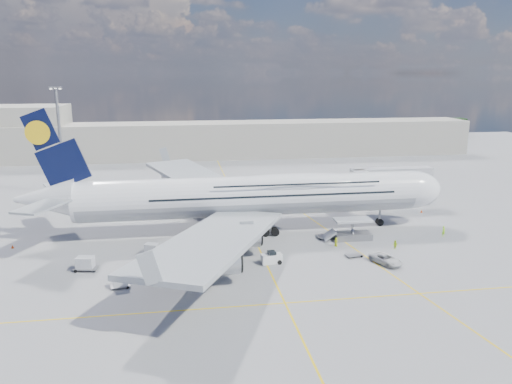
{
  "coord_description": "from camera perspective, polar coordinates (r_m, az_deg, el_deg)",
  "views": [
    {
      "loc": [
        -12.67,
        -77.07,
        28.44
      ],
      "look_at": [
        0.65,
        8.0,
        7.91
      ],
      "focal_mm": 35.0,
      "sensor_mm": 36.0,
      "label": 1
    }
  ],
  "objects": [
    {
      "name": "ground",
      "position": [
        83.12,
        0.41,
        -6.6
      ],
      "size": [
        300.0,
        300.0,
        0.0
      ],
      "primitive_type": "plane",
      "color": "gray",
      "rests_on": "ground"
    },
    {
      "name": "baggage_tug",
      "position": [
        77.05,
        1.8,
        -7.57
      ],
      "size": [
        3.3,
        1.83,
        1.97
      ],
      "rotation": [
        0.0,
        0.0,
        0.12
      ],
      "color": "white",
      "rests_on": "ground"
    },
    {
      "name": "airliner",
      "position": [
        90.63,
        -0.44,
        -0.36
      ],
      "size": [
        77.26,
        79.15,
        23.71
      ],
      "color": "white",
      "rests_on": "ground"
    },
    {
      "name": "cone_wing_left_outer",
      "position": [
        116.2,
        -12.4,
        -0.92
      ],
      "size": [
        0.5,
        0.5,
        0.64
      ],
      "color": "#E4450C",
      "rests_on": "ground"
    },
    {
      "name": "cargo_loader",
      "position": [
        89.46,
        10.83,
        -4.53
      ],
      "size": [
        8.53,
        3.2,
        3.67
      ],
      "color": "silver",
      "rests_on": "ground"
    },
    {
      "name": "dolly_back",
      "position": [
        78.45,
        -18.93,
        -7.71
      ],
      "size": [
        3.62,
        2.35,
        2.13
      ],
      "rotation": [
        0.0,
        0.0,
        -0.18
      ],
      "color": "gray",
      "rests_on": "ground"
    },
    {
      "name": "jet_bridge",
      "position": [
        108.98,
        14.24,
        1.57
      ],
      "size": [
        18.8,
        12.1,
        8.5
      ],
      "color": "#B7B7BC",
      "rests_on": "ground"
    },
    {
      "name": "crew_nose",
      "position": [
        95.46,
        20.66,
        -4.22
      ],
      "size": [
        0.81,
        0.68,
        1.9
      ],
      "primitive_type": "imported",
      "rotation": [
        0.0,
        0.0,
        0.39
      ],
      "color": "#A0F81A",
      "rests_on": "ground"
    },
    {
      "name": "taxi_line_cross",
      "position": [
        65.01,
        3.33,
        -12.55
      ],
      "size": [
        120.0,
        0.25,
        0.01
      ],
      "primitive_type": "cube",
      "color": "yellow",
      "rests_on": "ground"
    },
    {
      "name": "dolly_row_b",
      "position": [
        71.15,
        -15.27,
        -9.89
      ],
      "size": [
        2.81,
        1.92,
        1.63
      ],
      "rotation": [
        0.0,
        0.0,
        0.23
      ],
      "color": "gray",
      "rests_on": "ground"
    },
    {
      "name": "taxi_line_diag",
      "position": [
        95.4,
        7.78,
        -4.06
      ],
      "size": [
        14.16,
        99.06,
        0.01
      ],
      "primitive_type": "cube",
      "rotation": [
        0.0,
        0.0,
        0.14
      ],
      "color": "yellow",
      "rests_on": "ground"
    },
    {
      "name": "cone_tail",
      "position": [
        93.04,
        -26.06,
        -5.62
      ],
      "size": [
        0.48,
        0.48,
        0.61
      ],
      "color": "#E4450C",
      "rests_on": "ground"
    },
    {
      "name": "crew_loader",
      "position": [
        86.09,
        15.62,
        -5.85
      ],
      "size": [
        0.87,
        0.94,
        1.55
      ],
      "primitive_type": "imported",
      "rotation": [
        0.0,
        0.0,
        -1.1
      ],
      "color": "#D4FD1A",
      "rests_on": "ground"
    },
    {
      "name": "cone_wing_left_inner",
      "position": [
        111.98,
        -8.34,
        -1.31
      ],
      "size": [
        0.42,
        0.42,
        0.53
      ],
      "color": "#E4450C",
      "rests_on": "ground"
    },
    {
      "name": "crew_wing",
      "position": [
        76.05,
        -13.37,
        -8.13
      ],
      "size": [
        0.69,
        1.24,
        1.99
      ],
      "primitive_type": "imported",
      "rotation": [
        0.0,
        0.0,
        1.75
      ],
      "color": "#BBDB17",
      "rests_on": "ground"
    },
    {
      "name": "taxi_line_main",
      "position": [
        83.12,
        0.41,
        -6.6
      ],
      "size": [
        0.25,
        220.0,
        0.01
      ],
      "primitive_type": "cube",
      "color": "yellow",
      "rests_on": "ground"
    },
    {
      "name": "catering_truck_outer",
      "position": [
        127.05,
        -9.34,
        1.13
      ],
      "size": [
        6.83,
        3.38,
        3.91
      ],
      "rotation": [
        0.0,
        0.0,
        0.17
      ],
      "color": "gray",
      "rests_on": "ground"
    },
    {
      "name": "dolly_nose_near",
      "position": [
        89.36,
        8.09,
        -5.04
      ],
      "size": [
        3.54,
        2.38,
        0.48
      ],
      "rotation": [
        0.0,
        0.0,
        0.21
      ],
      "color": "gray",
      "rests_on": "ground"
    },
    {
      "name": "light_mast",
      "position": [
        126.02,
        -21.46,
        5.54
      ],
      "size": [
        3.0,
        0.7,
        25.5
      ],
      "color": "gray",
      "rests_on": "ground"
    },
    {
      "name": "service_van",
      "position": [
        79.46,
        14.61,
        -7.44
      ],
      "size": [
        4.47,
        5.95,
        1.5
      ],
      "primitive_type": "imported",
      "rotation": [
        0.0,
        0.0,
        0.42
      ],
      "color": "silver",
      "rests_on": "ground"
    },
    {
      "name": "crew_van",
      "position": [
        85.43,
        9.13,
        -5.66
      ],
      "size": [
        0.81,
        0.91,
        1.56
      ],
      "primitive_type": "imported",
      "rotation": [
        0.0,
        0.0,
        2.09
      ],
      "color": "#C8DB17",
      "rests_on": "ground"
    },
    {
      "name": "dolly_nose_far",
      "position": [
        81.41,
        11.13,
        -7.08
      ],
      "size": [
        2.86,
        1.84,
        0.39
      ],
      "rotation": [
        0.0,
        0.0,
        0.16
      ],
      "color": "gray",
      "rests_on": "ground"
    },
    {
      "name": "catering_truck_inner",
      "position": [
        112.65,
        -8.69,
        -0.51
      ],
      "size": [
        6.09,
        3.01,
        3.49
      ],
      "rotation": [
        0.0,
        0.0,
        0.17
      ],
      "color": "gray",
      "rests_on": "ground"
    },
    {
      "name": "hangar",
      "position": [
        187.14,
        -26.84,
        6.01
      ],
      "size": [
        40.0,
        22.0,
        18.0
      ],
      "primitive_type": "cube",
      "color": "#B2AD9E",
      "rests_on": "ground"
    },
    {
      "name": "tree_line",
      "position": [
        224.7,
        4.75,
        7.12
      ],
      "size": [
        160.0,
        6.0,
        8.0
      ],
      "primitive_type": "cube",
      "color": "#193814",
      "rests_on": "ground"
    },
    {
      "name": "crew_tug",
      "position": [
        78.56,
        -5.36,
        -7.24
      ],
      "size": [
        1.14,
        0.78,
        1.62
      ],
      "primitive_type": "imported",
      "rotation": [
        0.0,
        0.0,
        0.18
      ],
      "color": "#ACF419",
      "rests_on": "ground"
    },
    {
      "name": "cone_wing_right_inner",
      "position": [
        79.24,
        -8.14,
        -7.54
      ],
      "size": [
        0.47,
        0.47,
        0.6
      ],
      "color": "#E4450C",
      "rests_on": "ground"
    },
    {
      "name": "dolly_row_c",
      "position": [
        77.36,
        -3.03,
        -7.91
      ],
      "size": [
        3.4,
        2.72,
        0.44
      ],
      "rotation": [
        0.0,
        0.0,
        -0.43
      ],
      "color": "gray",
      "rests_on": "ground"
    },
    {
      "name": "cone_wing_right_outer",
      "position": [
        72.07,
        -9.53,
        -9.79
      ],
      "size": [
        0.45,
        0.45,
        0.57
      ],
      "color": "#E4450C",
      "rests_on": "ground"
    },
    {
      "name": "terminal",
      "position": [
        173.99,
        -4.68,
        5.96
      ],
      "size": [
        180.0,
        16.0,
        12.0
      ],
      "primitive_type": "cube",
      "color": "#B2AD9E",
      "rests_on": "ground"
    },
    {
      "name": "dolly_row_a",
      "position": [
        82.47,
        -11.82,
        -6.35
      ],
      "size": [
        3.19,
        2.46,
        1.79
      ],
      "rotation": [
        0.0,
        0.0,
        -0.38
      ],
      "color": "gray",
      "rests_on": "ground"
    },
    {
      "name": "cone_nose",
      "position": [
        110.13,
        18.39,
        -2.1
      ],
      "size": [
        0.49,
        0.49,
        0.62
      ],
      "color": "#E4450C",
      "rests_on": "ground"
    }
  ]
}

